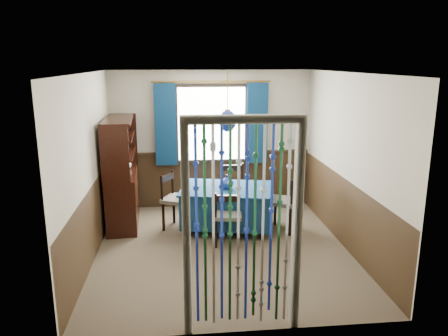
{
  "coord_description": "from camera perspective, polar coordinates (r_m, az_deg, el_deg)",
  "views": [
    {
      "loc": [
        -0.58,
        -5.84,
        2.66
      ],
      "look_at": [
        0.08,
        0.53,
        1.08
      ],
      "focal_mm": 35.0,
      "sensor_mm": 36.0,
      "label": 1
    }
  ],
  "objects": [
    {
      "name": "wainscot_front",
      "position": [
        4.45,
        2.42,
        -15.1
      ],
      "size": [
        3.6,
        0.0,
        3.6
      ],
      "primitive_type": "plane",
      "rotation": [
        -1.57,
        0.0,
        0.0
      ],
      "color": "#372514",
      "rests_on": "ground"
    },
    {
      "name": "wainscot_right",
      "position": [
        6.66,
        15.33,
        -5.55
      ],
      "size": [
        0.0,
        4.0,
        4.0
      ],
      "primitive_type": "plane",
      "rotation": [
        1.57,
        0.0,
        -1.57
      ],
      "color": "#372514",
      "rests_on": "ground"
    },
    {
      "name": "chair_left",
      "position": [
        7.07,
        -6.25,
        -4.11
      ],
      "size": [
        0.59,
        0.6,
        0.91
      ],
      "rotation": [
        0.0,
        0.0,
        -2.03
      ],
      "color": "black",
      "rests_on": "floor"
    },
    {
      "name": "wall_back",
      "position": [
        7.99,
        -1.65,
        3.71
      ],
      "size": [
        3.6,
        0.0,
        3.6
      ],
      "primitive_type": "plane",
      "rotation": [
        1.57,
        0.0,
        0.0
      ],
      "color": "beige",
      "rests_on": "ground"
    },
    {
      "name": "floor",
      "position": [
        6.44,
        -0.21,
        -10.5
      ],
      "size": [
        4.0,
        4.0,
        0.0
      ],
      "primitive_type": "plane",
      "color": "brown",
      "rests_on": "ground"
    },
    {
      "name": "window",
      "position": [
        7.89,
        -1.64,
        5.79
      ],
      "size": [
        1.32,
        0.12,
        1.42
      ],
      "primitive_type": "cube",
      "color": "black",
      "rests_on": "wall_back"
    },
    {
      "name": "wainscot_back",
      "position": [
        8.14,
        -1.6,
        -1.52
      ],
      "size": [
        3.6,
        0.0,
        3.6
      ],
      "primitive_type": "plane",
      "rotation": [
        1.57,
        0.0,
        0.0
      ],
      "color": "#372514",
      "rests_on": "ground"
    },
    {
      "name": "wall_front",
      "position": [
        4.13,
        2.56,
        -6.06
      ],
      "size": [
        3.6,
        0.0,
        3.6
      ],
      "primitive_type": "plane",
      "rotation": [
        -1.57,
        0.0,
        0.0
      ],
      "color": "beige",
      "rests_on": "ground"
    },
    {
      "name": "vase_sideboard",
      "position": [
        7.52,
        -12.67,
        0.65
      ],
      "size": [
        0.24,
        0.24,
        0.2
      ],
      "primitive_type": "imported",
      "rotation": [
        0.0,
        0.0,
        -0.33
      ],
      "color": "beige",
      "rests_on": "sideboard"
    },
    {
      "name": "doorway",
      "position": [
        4.26,
        2.41,
        -8.32
      ],
      "size": [
        1.16,
        0.12,
        2.18
      ],
      "primitive_type": null,
      "color": "silver",
      "rests_on": "ground"
    },
    {
      "name": "wainscot_left",
      "position": [
        6.34,
        -16.59,
        -6.63
      ],
      "size": [
        0.0,
        4.0,
        4.0
      ],
      "primitive_type": "plane",
      "rotation": [
        1.57,
        0.0,
        1.57
      ],
      "color": "#372514",
      "rests_on": "ground"
    },
    {
      "name": "wall_right",
      "position": [
        6.46,
        15.88,
        0.75
      ],
      "size": [
        0.0,
        4.0,
        4.0
      ],
      "primitive_type": "plane",
      "rotation": [
        1.57,
        0.0,
        -1.57
      ],
      "color": "beige",
      "rests_on": "ground"
    },
    {
      "name": "dining_table",
      "position": [
        7.02,
        0.44,
        -4.84
      ],
      "size": [
        1.62,
        1.28,
        0.69
      ],
      "rotation": [
        0.0,
        0.0,
        -0.2
      ],
      "color": "#0F2E4F",
      "rests_on": "floor"
    },
    {
      "name": "pendant_lamp",
      "position": [
        6.71,
        0.46,
        6.19
      ],
      "size": [
        0.27,
        0.27,
        0.91
      ],
      "color": "olive",
      "rests_on": "ceiling"
    },
    {
      "name": "chair_right",
      "position": [
        7.0,
        7.94,
        -4.41
      ],
      "size": [
        0.59,
        0.59,
        0.9
      ],
      "rotation": [
        0.0,
        0.0,
        1.07
      ],
      "color": "black",
      "rests_on": "floor"
    },
    {
      "name": "chair_near",
      "position": [
        6.42,
        0.43,
        -6.28
      ],
      "size": [
        0.45,
        0.44,
        0.83
      ],
      "rotation": [
        0.0,
        0.0,
        -0.11
      ],
      "color": "black",
      "rests_on": "floor"
    },
    {
      "name": "bowl_shelf",
      "position": [
        6.91,
        -13.31,
        1.59
      ],
      "size": [
        0.22,
        0.22,
        0.05
      ],
      "primitive_type": "imported",
      "rotation": [
        0.0,
        0.0,
        -0.11
      ],
      "color": "beige",
      "rests_on": "sideboard"
    },
    {
      "name": "vase_table",
      "position": [
        6.86,
        0.38,
        -1.88
      ],
      "size": [
        0.21,
        0.21,
        0.2
      ],
      "primitive_type": "imported",
      "rotation": [
        0.0,
        0.0,
        -0.05
      ],
      "color": "navy",
      "rests_on": "dining_table"
    },
    {
      "name": "ceiling",
      "position": [
        5.87,
        -0.23,
        12.33
      ],
      "size": [
        4.0,
        4.0,
        0.0
      ],
      "primitive_type": "plane",
      "rotation": [
        3.14,
        0.0,
        0.0
      ],
      "color": "silver",
      "rests_on": "ground"
    },
    {
      "name": "sideboard",
      "position": [
        7.39,
        -13.19,
        -2.58
      ],
      "size": [
        0.55,
        1.38,
        1.77
      ],
      "rotation": [
        0.0,
        0.0,
        0.06
      ],
      "color": "black",
      "rests_on": "floor"
    },
    {
      "name": "chair_far",
      "position": [
        7.64,
        1.21,
        -2.72
      ],
      "size": [
        0.44,
        0.42,
        0.9
      ],
      "rotation": [
        0.0,
        0.0,
        3.14
      ],
      "color": "black",
      "rests_on": "floor"
    },
    {
      "name": "wall_left",
      "position": [
        6.13,
        -17.21,
        -0.04
      ],
      "size": [
        0.0,
        4.0,
        4.0
      ],
      "primitive_type": "plane",
      "rotation": [
        1.57,
        0.0,
        1.57
      ],
      "color": "beige",
      "rests_on": "ground"
    }
  ]
}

